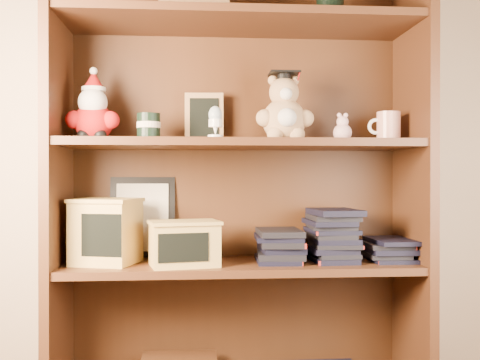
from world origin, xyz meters
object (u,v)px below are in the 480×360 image
object	(u,v)px
grad_teddy_bear	(284,114)
bookcase	(238,192)
teacher_mug	(388,127)
treats_box	(106,231)

from	to	relation	value
grad_teddy_bear	bookcase	bearing A→B (deg)	158.79
teacher_mug	treats_box	xyz separation A→B (m)	(-0.93, -0.00, -0.34)
bookcase	grad_teddy_bear	distance (m)	0.30
bookcase	grad_teddy_bear	bearing A→B (deg)	-21.21
treats_box	grad_teddy_bear	bearing A→B (deg)	-0.61
grad_teddy_bear	teacher_mug	distance (m)	0.35
grad_teddy_bear	treats_box	size ratio (longest dim) A/B	0.98
grad_teddy_bear	treats_box	xyz separation A→B (m)	(-0.58, 0.01, -0.38)
bookcase	treats_box	xyz separation A→B (m)	(-0.43, -0.05, -0.12)
teacher_mug	treats_box	bearing A→B (deg)	-179.94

